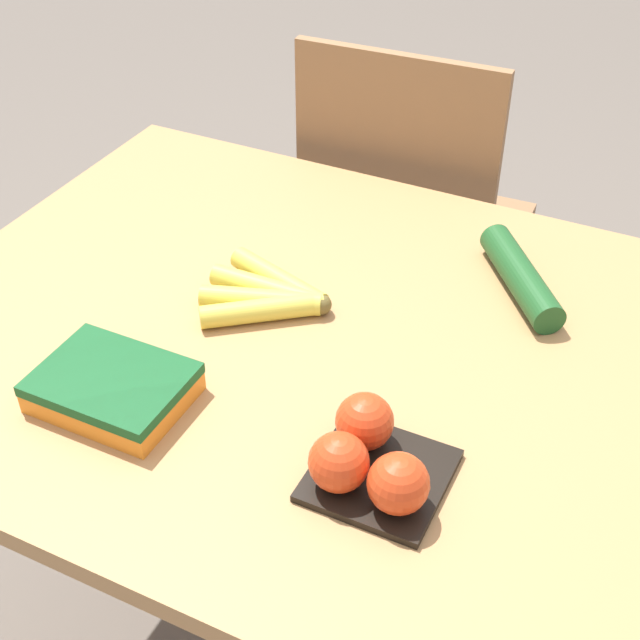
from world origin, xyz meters
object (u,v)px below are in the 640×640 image
(banana_bunch, at_px, (269,295))
(carrot_bag, at_px, (112,385))
(cucumber_near, at_px, (521,277))
(tomato_pack, at_px, (369,459))
(chair, at_px, (409,237))

(banana_bunch, xyz_separation_m, carrot_bag, (-0.08, -0.26, 0.01))
(banana_bunch, relative_size, cucumber_near, 0.94)
(carrot_bag, bearing_deg, cucumber_near, 49.18)
(cucumber_near, bearing_deg, banana_bunch, -148.46)
(tomato_pack, distance_m, cucumber_near, 0.44)
(tomato_pack, xyz_separation_m, carrot_bag, (-0.34, -0.02, -0.01))
(chair, xyz_separation_m, cucumber_near, (0.32, -0.42, 0.26))
(tomato_pack, bearing_deg, banana_bunch, 136.96)
(banana_bunch, distance_m, carrot_bag, 0.27)
(chair, bearing_deg, cucumber_near, 125.40)
(carrot_bag, bearing_deg, banana_bunch, 73.25)
(tomato_pack, relative_size, cucumber_near, 0.76)
(banana_bunch, distance_m, tomato_pack, 0.36)
(chair, relative_size, banana_bunch, 4.96)
(chair, relative_size, cucumber_near, 4.68)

